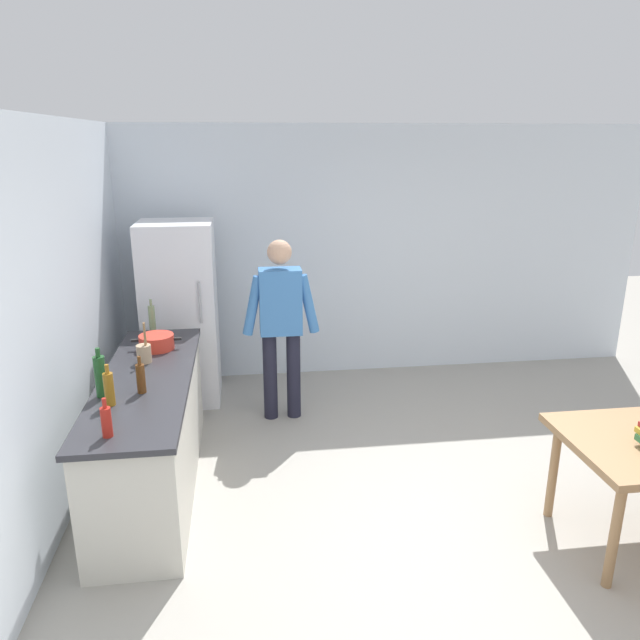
% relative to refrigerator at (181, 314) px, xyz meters
% --- Properties ---
extents(ground_plane, '(14.00, 14.00, 0.00)m').
position_rel_refrigerator_xyz_m(ground_plane, '(1.90, -2.40, -0.90)').
color(ground_plane, '#9E998E').
extents(wall_back, '(6.40, 0.12, 2.70)m').
position_rel_refrigerator_xyz_m(wall_back, '(1.90, 0.60, 0.45)').
color(wall_back, silver).
rests_on(wall_back, ground_plane).
extents(wall_left, '(0.12, 5.60, 2.70)m').
position_rel_refrigerator_xyz_m(wall_left, '(-0.70, -2.20, 0.45)').
color(wall_left, silver).
rests_on(wall_left, ground_plane).
extents(kitchen_counter, '(0.64, 2.20, 0.90)m').
position_rel_refrigerator_xyz_m(kitchen_counter, '(-0.10, -1.60, -0.45)').
color(kitchen_counter, beige).
rests_on(kitchen_counter, ground_plane).
extents(refrigerator, '(0.70, 0.67, 1.80)m').
position_rel_refrigerator_xyz_m(refrigerator, '(0.00, 0.00, 0.00)').
color(refrigerator, white).
rests_on(refrigerator, ground_plane).
extents(person, '(0.70, 0.22, 1.70)m').
position_rel_refrigerator_xyz_m(person, '(0.95, -0.55, 0.08)').
color(person, '#1E1E2D').
rests_on(person, ground_plane).
extents(cooking_pot, '(0.40, 0.28, 0.12)m').
position_rel_refrigerator_xyz_m(cooking_pot, '(-0.10, -1.01, 0.06)').
color(cooking_pot, red).
rests_on(cooking_pot, kitchen_counter).
extents(utensil_jar, '(0.11, 0.11, 0.32)m').
position_rel_refrigerator_xyz_m(utensil_jar, '(-0.15, -1.31, 0.08)').
color(utensil_jar, tan).
rests_on(utensil_jar, kitchen_counter).
extents(bottle_sauce_red, '(0.06, 0.06, 0.24)m').
position_rel_refrigerator_xyz_m(bottle_sauce_red, '(-0.18, -2.50, 0.10)').
color(bottle_sauce_red, '#B22319').
rests_on(bottle_sauce_red, kitchen_counter).
extents(bottle_beer_brown, '(0.06, 0.06, 0.26)m').
position_rel_refrigerator_xyz_m(bottle_beer_brown, '(-0.08, -1.89, 0.11)').
color(bottle_beer_brown, '#5B3314').
rests_on(bottle_beer_brown, kitchen_counter).
extents(bottle_vinegar_tall, '(0.06, 0.06, 0.32)m').
position_rel_refrigerator_xyz_m(bottle_vinegar_tall, '(-0.18, -0.63, 0.14)').
color(bottle_vinegar_tall, gray).
rests_on(bottle_vinegar_tall, kitchen_counter).
extents(bottle_oil_amber, '(0.06, 0.06, 0.28)m').
position_rel_refrigerator_xyz_m(bottle_oil_amber, '(-0.25, -2.07, 0.12)').
color(bottle_oil_amber, '#996619').
rests_on(bottle_oil_amber, kitchen_counter).
extents(bottle_wine_green, '(0.08, 0.08, 0.34)m').
position_rel_refrigerator_xyz_m(bottle_wine_green, '(-0.34, -1.92, 0.15)').
color(bottle_wine_green, '#1E5123').
rests_on(bottle_wine_green, kitchen_counter).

